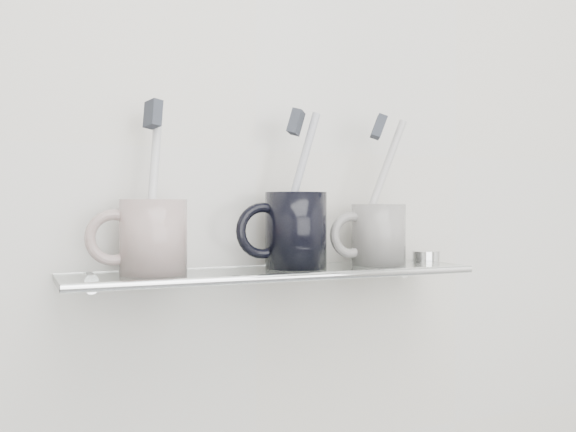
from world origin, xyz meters
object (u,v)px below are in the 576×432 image
mug_center (296,230)px  mug_right (378,234)px  shelf_glass (274,273)px  mug_left (153,237)px

mug_center → mug_right: bearing=12.1°
mug_center → mug_right: 0.12m
mug_center → shelf_glass: bearing=-158.8°
shelf_glass → mug_left: size_ratio=5.91×
mug_left → mug_right: size_ratio=1.06×
mug_center → mug_right: mug_center is taller
shelf_glass → mug_left: (-0.15, 0.00, 0.05)m
shelf_glass → mug_right: (0.15, 0.00, 0.04)m
mug_left → mug_right: mug_left is taller
shelf_glass → mug_right: 0.16m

